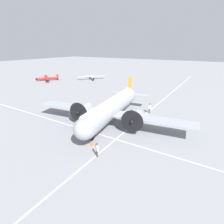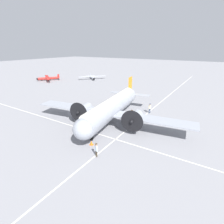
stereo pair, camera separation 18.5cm
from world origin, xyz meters
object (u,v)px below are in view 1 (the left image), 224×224
Objects in this scene: passenger_boarding at (150,107)px; light_aircraft_distant at (47,78)px; traffic_cone at (92,143)px; crew_foreground at (97,149)px; airliner_main at (111,108)px; suitcase_near_door at (132,111)px; light_aircraft_taxiing at (92,77)px.

light_aircraft_distant reaches higher than passenger_boarding.
crew_foreground is at bearing -39.37° from traffic_cone.
crew_foreground is (3.65, -8.88, -1.58)m from airliner_main.
passenger_boarding is at bearing 24.86° from suitcase_near_door.
traffic_cone is at bearing -86.59° from suitcase_near_door.
suitcase_near_door is 38.16m from light_aircraft_taxiing.
airliner_main reaches higher than traffic_cone.
traffic_cone is at bearing 14.90° from passenger_boarding.
crew_foreground reaches higher than suitcase_near_door.
passenger_boarding is 3.49m from suitcase_near_door.
light_aircraft_distant reaches higher than traffic_cone.
light_aircraft_distant is 16.29× the size of traffic_cone.
suitcase_near_door is 0.06× the size of light_aircraft_taxiing.
light_aircraft_distant is (-44.71, 12.52, -0.31)m from passenger_boarding.
light_aircraft_taxiing is 48.59m from traffic_cone.
traffic_cone is at bearing 92.22° from light_aircraft_distant.
light_aircraft_distant is (-40.94, 20.40, -1.79)m from airliner_main.
crew_foreground is 2.86m from traffic_cone.
light_aircraft_taxiing is at bearing 139.60° from suitcase_near_door.
crew_foreground is 0.92× the size of passenger_boarding.
suitcase_near_door is at bearing 0.05° from light_aircraft_taxiing.
crew_foreground is at bearing -79.17° from suitcase_near_door.
crew_foreground is 16.75m from passenger_boarding.
crew_foreground is 15.64m from suitcase_near_door.
passenger_boarding is 3.12× the size of traffic_cone.
airliner_main is 6.94m from suitcase_near_door.
airliner_main is 43.98× the size of traffic_cone.
passenger_boarding reaches higher than crew_foreground.
light_aircraft_taxiing is (12.61, 10.79, -0.02)m from light_aircraft_distant.
airliner_main is 42.18m from light_aircraft_taxiing.
airliner_main is at bearing 102.10° from traffic_cone.
airliner_main is at bearing 139.65° from crew_foreground.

